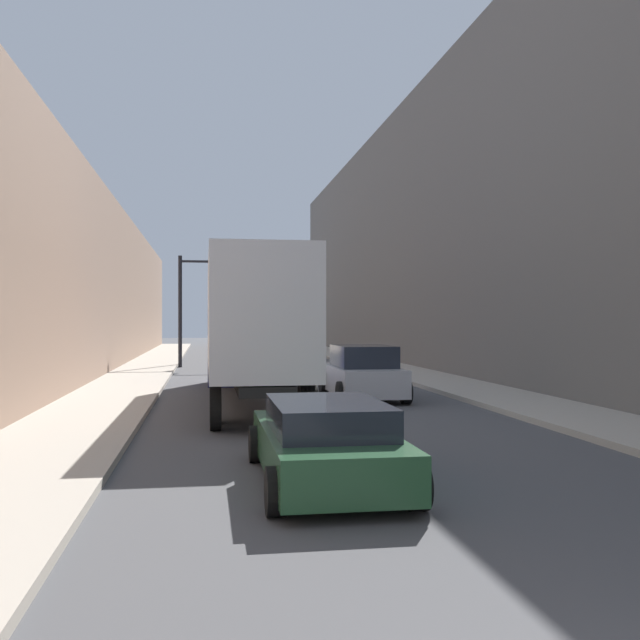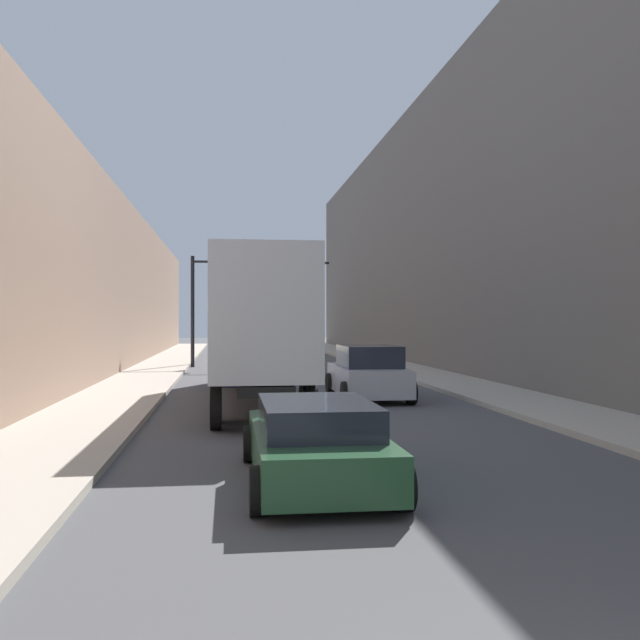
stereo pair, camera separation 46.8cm
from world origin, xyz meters
The scene contains 8 objects.
sidewalk_right centered at (6.03, 30.00, 0.07)m, with size 2.81×80.00×0.15m.
sidewalk_left centered at (-6.03, 30.00, 0.07)m, with size 2.81×80.00×0.15m.
building_right centered at (10.43, 30.00, 7.20)m, with size 6.00×80.00×14.40m.
building_left centered at (-10.43, 30.00, 4.19)m, with size 6.00×80.00×8.38m.
semi_truck centered at (-1.81, 19.69, 2.37)m, with size 2.48×13.92×4.19m.
sedan_car centered at (-1.31, 8.56, 0.62)m, with size 2.10×4.79×1.27m.
suv_car centered at (1.77, 19.86, 0.80)m, with size 2.20×4.50×1.70m.
traffic_signal_gantry centered at (-2.60, 36.19, 4.17)m, with size 7.44×0.35×5.91m.
Camera 1 is at (-3.10, -2.16, 2.49)m, focal length 40.00 mm.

